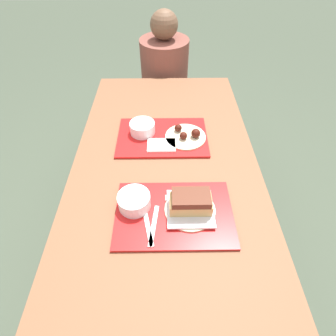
# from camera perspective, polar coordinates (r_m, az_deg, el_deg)

# --- Properties ---
(ground_plane) EXTENTS (12.00, 12.00, 0.00)m
(ground_plane) POSITION_cam_1_polar(r_m,az_deg,el_deg) (1.78, -0.27, -18.91)
(ground_plane) COLOR #424C3D
(picnic_table) EXTENTS (0.84, 1.77, 0.77)m
(picnic_table) POSITION_cam_1_polar(r_m,az_deg,el_deg) (1.20, -0.38, -5.18)
(picnic_table) COLOR brown
(picnic_table) RESTS_ON ground_plane
(picnic_bench_far) EXTENTS (0.80, 0.28, 0.43)m
(picnic_bench_far) POSITION_cam_1_polar(r_m,az_deg,el_deg) (2.24, -0.61, 12.22)
(picnic_bench_far) COLOR brown
(picnic_bench_far) RESTS_ON ground_plane
(tray_near) EXTENTS (0.44, 0.30, 0.01)m
(tray_near) POSITION_cam_1_polar(r_m,az_deg,el_deg) (1.01, 1.47, -9.92)
(tray_near) COLOR red
(tray_near) RESTS_ON picnic_table
(tray_far) EXTENTS (0.44, 0.30, 0.01)m
(tray_far) POSITION_cam_1_polar(r_m,az_deg,el_deg) (1.32, -1.14, 6.78)
(tray_far) COLOR red
(tray_far) RESTS_ON picnic_table
(bowl_coleslaw_near) EXTENTS (0.12, 0.12, 0.06)m
(bowl_coleslaw_near) POSITION_cam_1_polar(r_m,az_deg,el_deg) (1.00, -7.24, -7.03)
(bowl_coleslaw_near) COLOR silver
(bowl_coleslaw_near) RESTS_ON tray_near
(brisket_sandwich_plate) EXTENTS (0.19, 0.19, 0.09)m
(brisket_sandwich_plate) POSITION_cam_1_polar(r_m,az_deg,el_deg) (0.98, 5.05, -7.91)
(brisket_sandwich_plate) COLOR beige
(brisket_sandwich_plate) RESTS_ON tray_near
(plastic_fork_near) EXTENTS (0.05, 0.17, 0.00)m
(plastic_fork_near) POSITION_cam_1_polar(r_m,az_deg,el_deg) (0.97, -4.31, -12.37)
(plastic_fork_near) COLOR white
(plastic_fork_near) RESTS_ON tray_near
(plastic_knife_near) EXTENTS (0.04, 0.17, 0.00)m
(plastic_knife_near) POSITION_cam_1_polar(r_m,az_deg,el_deg) (0.97, -2.98, -12.37)
(plastic_knife_near) COLOR white
(plastic_knife_near) RESTS_ON tray_near
(condiment_packet) EXTENTS (0.04, 0.03, 0.01)m
(condiment_packet) POSITION_cam_1_polar(r_m,az_deg,el_deg) (1.04, 0.51, -6.55)
(condiment_packet) COLOR #A59E93
(condiment_packet) RESTS_ON tray_near
(bowl_coleslaw_far) EXTENTS (0.12, 0.12, 0.06)m
(bowl_coleslaw_far) POSITION_cam_1_polar(r_m,az_deg,el_deg) (1.32, -5.50, 8.81)
(bowl_coleslaw_far) COLOR silver
(bowl_coleslaw_far) RESTS_ON tray_far
(wings_plate_far) EXTENTS (0.20, 0.20, 0.05)m
(wings_plate_far) POSITION_cam_1_polar(r_m,az_deg,el_deg) (1.30, 4.10, 7.16)
(wings_plate_far) COLOR beige
(wings_plate_far) RESTS_ON tray_far
(napkin_far) EXTENTS (0.13, 0.09, 0.01)m
(napkin_far) POSITION_cam_1_polar(r_m,az_deg,el_deg) (1.25, -1.33, 5.00)
(napkin_far) COLOR white
(napkin_far) RESTS_ON tray_far
(person_seated_across) EXTENTS (0.34, 0.34, 0.69)m
(person_seated_across) POSITION_cam_1_polar(r_m,az_deg,el_deg) (2.06, -0.66, 20.43)
(person_seated_across) COLOR brown
(person_seated_across) RESTS_ON picnic_bench_far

